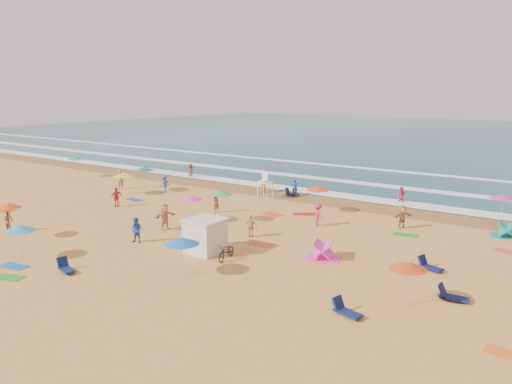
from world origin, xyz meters
The scene contains 13 objects.
ground centered at (0.00, 0.00, 0.00)m, with size 220.00×220.00×0.00m, color gold.
ocean centered at (0.00, 84.00, 0.00)m, with size 220.00×140.00×0.18m, color #0C4756.
wet_sand centered at (0.00, 12.50, 0.01)m, with size 220.00×220.00×0.00m, color olive.
surf_foam centered at (0.00, 21.32, 0.10)m, with size 200.00×18.70×0.05m.
cabana centered at (6.51, -4.95, 1.00)m, with size 2.00×2.00×2.00m, color silver.
cabana_roof centered at (6.51, -4.95, 2.06)m, with size 2.20×2.20×0.12m, color silver.
bicycle centered at (8.41, -5.25, 0.49)m, with size 0.64×1.85×0.97m, color black.
lifeguard_stand centered at (0.66, 10.09, 1.05)m, with size 1.20×1.20×2.10m, color white, non-canonical shape.
beach_umbrellas centered at (3.19, 0.11, 2.06)m, with size 59.17×28.29×0.78m.
loungers centered at (2.69, -3.49, 0.17)m, with size 49.25×25.28×0.34m.
towels centered at (5.53, -1.75, 0.01)m, with size 42.21×22.70×0.03m.
popup_tents centered at (16.98, 3.85, 0.60)m, with size 10.43×13.32×1.20m.
beachgoers centered at (1.88, 4.66, 0.82)m, with size 40.06×25.60×2.15m.
Camera 1 is at (26.09, -27.02, 9.75)m, focal length 35.00 mm.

